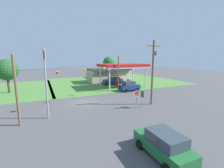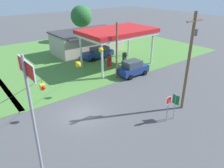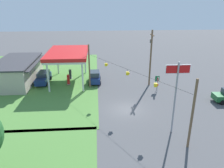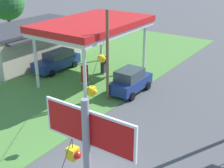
% 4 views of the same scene
% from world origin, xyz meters
% --- Properties ---
extents(ground_plane, '(160.00, 160.00, 0.00)m').
position_xyz_m(ground_plane, '(0.00, 0.00, 0.00)').
color(ground_plane, '#4C4C4F').
extents(grass_verge_station_corner, '(36.00, 28.00, 0.04)m').
position_xyz_m(grass_verge_station_corner, '(13.42, 17.73, 0.02)').
color(grass_verge_station_corner, '#4C7F38').
rests_on(grass_verge_station_corner, ground).
extents(gas_station_canopy, '(10.68, 6.72, 5.49)m').
position_xyz_m(gas_station_canopy, '(11.42, 8.71, 4.98)').
color(gas_station_canopy, silver).
rests_on(gas_station_canopy, ground).
extents(gas_station_store, '(12.27, 6.88, 3.91)m').
position_xyz_m(gas_station_store, '(11.81, 17.71, 1.97)').
color(gas_station_store, '#B2A893').
rests_on(gas_station_store, ground).
extents(fuel_pump_near, '(0.71, 0.56, 1.71)m').
position_xyz_m(fuel_pump_near, '(9.94, 8.71, 0.82)').
color(fuel_pump_near, gray).
rests_on(fuel_pump_near, ground).
extents(fuel_pump_far, '(0.71, 0.56, 1.71)m').
position_xyz_m(fuel_pump_far, '(12.89, 8.71, 0.82)').
color(fuel_pump_far, gray).
rests_on(fuel_pump_far, ground).
extents(car_at_pumps_front, '(4.24, 2.12, 2.11)m').
position_xyz_m(car_at_pumps_front, '(10.52, 4.23, 1.06)').
color(car_at_pumps_front, navy).
rests_on(car_at_pumps_front, ground).
extents(car_at_pumps_rear, '(5.21, 2.16, 1.94)m').
position_xyz_m(car_at_pumps_rear, '(11.09, 13.19, 1.00)').
color(car_at_pumps_rear, navy).
rests_on(car_at_pumps_rear, ground).
extents(stop_sign_roadside, '(0.80, 0.08, 2.50)m').
position_xyz_m(stop_sign_roadside, '(5.53, -5.63, 1.81)').
color(stop_sign_roadside, '#99999E').
rests_on(stop_sign_roadside, ground).
extents(stop_sign_overhead, '(0.22, 2.56, 7.97)m').
position_xyz_m(stop_sign_overhead, '(-5.51, -4.26, 5.66)').
color(stop_sign_overhead, gray).
rests_on(stop_sign_overhead, ground).
extents(route_sign, '(0.10, 0.70, 2.40)m').
position_xyz_m(route_sign, '(6.37, -5.77, 1.71)').
color(route_sign, gray).
rests_on(route_sign, ground).
extents(utility_pole_main, '(2.20, 0.44, 9.28)m').
position_xyz_m(utility_pole_main, '(8.66, -5.05, 5.20)').
color(utility_pole_main, brown).
rests_on(utility_pole_main, ground).
extents(signal_span_gantry, '(16.84, 10.24, 7.19)m').
position_xyz_m(signal_span_gantry, '(-0.00, -0.01, 3.88)').
color(signal_span_gantry, brown).
rests_on(signal_span_gantry, ground).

